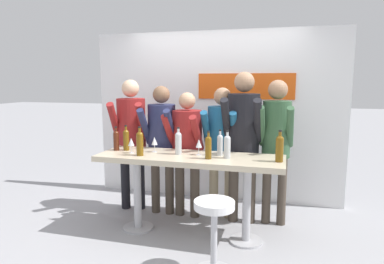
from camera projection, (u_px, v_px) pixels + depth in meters
ground_plane at (190, 235)px, 3.92m from camera, size 40.00×40.00×0.00m
back_wall at (215, 116)px, 5.04m from camera, size 3.66×0.12×2.46m
tasting_table at (190, 168)px, 3.80m from camera, size 2.06×0.65×0.93m
bar_stool at (214, 226)px, 3.06m from camera, size 0.38×0.38×0.69m
person_far_left at (131, 130)px, 4.57m from camera, size 0.52×0.62×1.76m
person_left at (162, 136)px, 4.42m from camera, size 0.43×0.53×1.68m
person_center_left at (187, 141)px, 4.33m from camera, size 0.48×0.55×1.61m
person_center at (222, 138)px, 4.29m from camera, size 0.44×0.53×1.67m
person_center_right at (243, 131)px, 4.12m from camera, size 0.46×0.58×1.85m
person_right at (276, 136)px, 4.06m from camera, size 0.41×0.53×1.76m
wine_bottle_0 at (116, 139)px, 4.05m from camera, size 0.07×0.07×0.29m
wine_bottle_1 at (227, 146)px, 3.63m from camera, size 0.07×0.07×0.30m
wine_bottle_2 at (126, 139)px, 4.05m from camera, size 0.07×0.07×0.30m
wine_bottle_3 at (140, 142)px, 3.76m from camera, size 0.08×0.08×0.32m
wine_bottle_4 at (208, 146)px, 3.61m from camera, size 0.07×0.07×0.30m
wine_bottle_5 at (220, 144)px, 3.77m from camera, size 0.06×0.06×0.29m
wine_bottle_6 at (280, 147)px, 3.47m from camera, size 0.08×0.08×0.33m
wine_bottle_7 at (178, 142)px, 3.83m from camera, size 0.07×0.07×0.31m
wine_glass_0 at (199, 144)px, 3.79m from camera, size 0.07×0.07×0.18m
wine_glass_1 at (154, 141)px, 3.95m from camera, size 0.07×0.07×0.18m
wine_glass_2 at (131, 142)px, 3.89m from camera, size 0.07×0.07×0.18m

